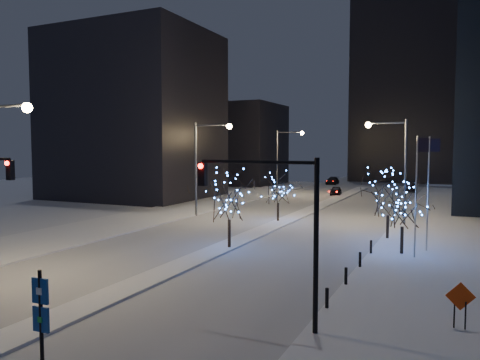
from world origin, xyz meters
The scene contains 23 objects.
ground centered at (0.00, 0.00, 0.00)m, with size 160.00×160.00×0.00m, color white.
road centered at (0.00, 35.00, 0.01)m, with size 20.00×130.00×0.02m, color silver.
median centered at (0.00, 30.00, 0.07)m, with size 2.00×80.00×0.15m, color white.
east_sidewalk centered at (15.00, 20.00, 0.07)m, with size 10.00×90.00×0.15m, color white.
west_sidewalk centered at (-14.00, 20.00, 0.07)m, with size 8.00×90.00×0.15m, color white.
filler_west_near centered at (-28.00, 40.00, 12.00)m, with size 22.00×18.00×24.00m, color black.
filler_west_far centered at (-26.00, 70.00, 8.00)m, with size 18.00×16.00×16.00m, color black.
horizon_block centered at (6.00, 92.00, 21.00)m, with size 24.00×14.00×42.00m, color black.
street_lamp_w_mid centered at (-8.94, 27.00, 6.50)m, with size 4.40×0.56×10.00m.
street_lamp_w_far centered at (-8.94, 52.00, 6.50)m, with size 4.40×0.56×10.00m.
street_lamp_east centered at (10.08, 30.00, 6.45)m, with size 3.90×0.56×10.00m.
traffic_signal_east centered at (8.94, 1.00, 4.76)m, with size 5.26×0.43×7.00m.
flagpoles centered at (13.37, 17.25, 4.80)m, with size 1.35×2.60×8.00m.
bollards centered at (10.20, 10.00, 0.60)m, with size 0.16×12.16×0.90m.
car_near centered at (-1.50, 55.35, 0.68)m, with size 1.61×4.01×1.37m, color black.
car_mid centered at (8.60, 65.88, 0.73)m, with size 1.54×4.42×1.46m, color black.
car_far centered at (-7.05, 75.96, 0.72)m, with size 2.02×4.97×1.44m, color black.
holiday_tree_median_near centered at (0.50, 13.74, 3.76)m, with size 5.41×5.41×5.55m.
holiday_tree_median_far centered at (-0.50, 26.69, 3.35)m, with size 4.84×4.84×4.93m.
holiday_tree_plaza_near centered at (12.11, 16.84, 3.41)m, with size 4.70×4.70×4.96m.
holiday_tree_plaza_far centered at (10.50, 22.07, 3.60)m, with size 5.52×5.52×5.41m.
wayfinding_sign centered at (3.59, -6.00, 2.18)m, with size 0.63×0.12×3.56m.
construction_sign centered at (15.63, 3.83, 1.29)m, with size 1.13×0.28×1.89m.
Camera 1 is at (15.32, -16.41, 7.39)m, focal length 35.00 mm.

